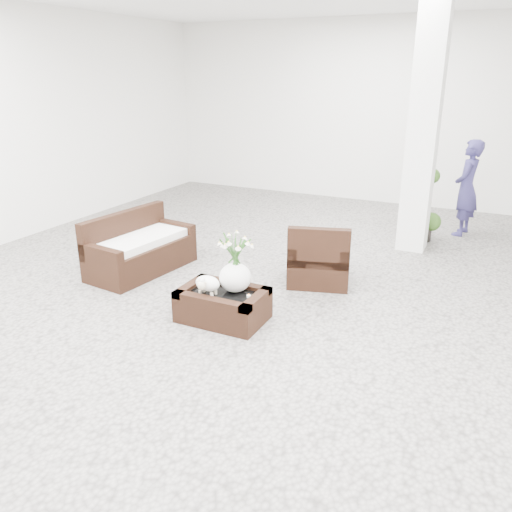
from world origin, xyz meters
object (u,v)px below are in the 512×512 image
at_px(coffee_table, 223,306).
at_px(loveseat, 141,243).
at_px(topiary, 424,191).
at_px(armchair, 319,252).

bearing_deg(coffee_table, loveseat, 154.96).
distance_m(loveseat, topiary, 4.34).
distance_m(armchair, loveseat, 2.34).
bearing_deg(armchair, topiary, -126.50).
bearing_deg(topiary, coffee_table, -110.56).
height_order(loveseat, topiary, topiary).
bearing_deg(armchair, coffee_table, 52.50).
bearing_deg(loveseat, armchair, -66.08).
relative_size(loveseat, topiary, 0.93).
xyz_separation_m(coffee_table, topiary, (1.42, 3.79, 0.62)).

